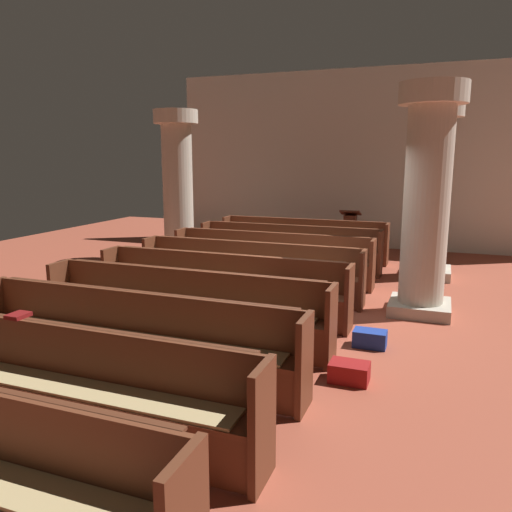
# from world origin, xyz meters

# --- Properties ---
(ground_plane) EXTENTS (19.20, 19.20, 0.00)m
(ground_plane) POSITION_xyz_m (0.00, 0.00, 0.00)
(ground_plane) COLOR #9E4733
(back_wall) EXTENTS (10.00, 0.16, 4.50)m
(back_wall) POSITION_xyz_m (0.00, 6.08, 2.25)
(back_wall) COLOR silver
(back_wall) RESTS_ON ground
(pew_row_0) EXTENTS (3.84, 0.47, 0.91)m
(pew_row_0) POSITION_xyz_m (-0.98, 3.92, 0.49)
(pew_row_0) COLOR brown
(pew_row_0) RESTS_ON ground
(pew_row_1) EXTENTS (3.84, 0.46, 0.91)m
(pew_row_1) POSITION_xyz_m (-0.98, 2.78, 0.49)
(pew_row_1) COLOR brown
(pew_row_1) RESTS_ON ground
(pew_row_2) EXTENTS (3.84, 0.47, 0.91)m
(pew_row_2) POSITION_xyz_m (-0.98, 1.64, 0.49)
(pew_row_2) COLOR brown
(pew_row_2) RESTS_ON ground
(pew_row_3) EXTENTS (3.84, 0.46, 0.91)m
(pew_row_3) POSITION_xyz_m (-0.98, 0.51, 0.49)
(pew_row_3) COLOR brown
(pew_row_3) RESTS_ON ground
(pew_row_4) EXTENTS (3.84, 0.46, 0.91)m
(pew_row_4) POSITION_xyz_m (-0.98, -0.63, 0.49)
(pew_row_4) COLOR brown
(pew_row_4) RESTS_ON ground
(pew_row_5) EXTENTS (3.84, 0.47, 0.91)m
(pew_row_5) POSITION_xyz_m (-0.98, -1.76, 0.49)
(pew_row_5) COLOR brown
(pew_row_5) RESTS_ON ground
(pew_row_6) EXTENTS (3.84, 0.46, 0.91)m
(pew_row_6) POSITION_xyz_m (-0.98, -2.90, 0.49)
(pew_row_6) COLOR brown
(pew_row_6) RESTS_ON ground
(pew_row_7) EXTENTS (3.84, 0.46, 0.91)m
(pew_row_7) POSITION_xyz_m (-0.98, -4.04, 0.49)
(pew_row_7) COLOR brown
(pew_row_7) RESTS_ON ground
(pillar_aisle_side) EXTENTS (0.98, 0.98, 3.34)m
(pillar_aisle_side) POSITION_xyz_m (1.77, 3.10, 1.74)
(pillar_aisle_side) COLOR #B6AD9A
(pillar_aisle_side) RESTS_ON ground
(pillar_far_side) EXTENTS (0.98, 0.98, 3.34)m
(pillar_far_side) POSITION_xyz_m (-3.68, 2.99, 1.74)
(pillar_far_side) COLOR #B6AD9A
(pillar_far_side) RESTS_ON ground
(pillar_aisle_rear) EXTENTS (0.95, 0.95, 3.34)m
(pillar_aisle_rear) POSITION_xyz_m (1.77, 0.58, 1.74)
(pillar_aisle_rear) COLOR #B6AD9A
(pillar_aisle_rear) RESTS_ON ground
(lectern) EXTENTS (0.48, 0.45, 1.08)m
(lectern) POSITION_xyz_m (-0.07, 4.87, 0.45)
(lectern) COLOR #492215
(lectern) RESTS_ON ground
(hymn_book) EXTENTS (0.15, 0.19, 0.04)m
(hymn_book) POSITION_xyz_m (-1.48, -3.85, 0.93)
(hymn_book) COLOR maroon
(hymn_book) RESTS_ON pew_row_7
(kneeler_box_blue) EXTENTS (0.40, 0.25, 0.21)m
(kneeler_box_blue) POSITION_xyz_m (1.26, -1.08, 0.10)
(kneeler_box_blue) COLOR navy
(kneeler_box_blue) RESTS_ON ground
(kneeler_box_red) EXTENTS (0.41, 0.28, 0.21)m
(kneeler_box_red) POSITION_xyz_m (1.20, -2.16, 0.10)
(kneeler_box_red) COLOR maroon
(kneeler_box_red) RESTS_ON ground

